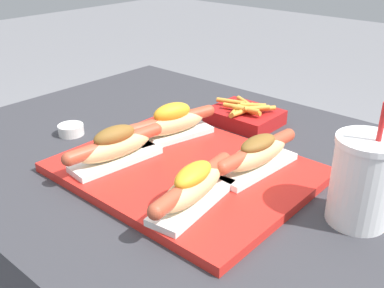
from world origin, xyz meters
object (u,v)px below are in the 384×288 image
Objects in this scene: hot_dog_0 at (115,146)px; hot_dog_1 at (193,187)px; hot_dog_2 at (172,123)px; sauce_bowl at (71,129)px; hot_dog_3 at (257,154)px; serving_tray at (185,170)px; fries_basket at (245,116)px; drink_cup at (363,180)px.

hot_dog_0 is 1.00× the size of hot_dog_1.
sauce_bowl is at bearing -152.07° from hot_dog_2.
hot_dog_1 is 1.02× the size of hot_dog_2.
hot_dog_1 reaches higher than hot_dog_3.
fries_basket is (-0.06, 0.28, 0.01)m from serving_tray.
hot_dog_3 is 0.27m from fries_basket.
drink_cup is (0.42, 0.15, 0.02)m from hot_dog_0.
hot_dog_3 is at bearing 34.89° from hot_dog_0.
serving_tray is 2.85× the size of fries_basket.
drink_cup is at bearing 9.66° from sauce_bowl.
hot_dog_1 is 0.27m from hot_dog_2.
hot_dog_2 is (-0.21, 0.17, 0.00)m from hot_dog_1.
hot_dog_2 is 3.73× the size of sauce_bowl.
hot_dog_1 is 3.80× the size of sauce_bowl.
sauce_bowl is (-0.32, -0.03, 0.00)m from serving_tray.
hot_dog_2 reaches higher than fries_basket.
hot_dog_3 is at bearing -0.24° from hot_dog_2.
hot_dog_0 is 1.39× the size of fries_basket.
drink_cup reaches higher than hot_dog_1.
serving_tray is 7.82× the size of sauce_bowl.
hot_dog_0 is at bearing -90.88° from hot_dog_2.
drink_cup is (0.42, -0.01, 0.02)m from hot_dog_2.
hot_dog_2 is 0.98× the size of hot_dog_3.
hot_dog_1 is 0.41m from fries_basket.
drink_cup is at bearing 37.80° from hot_dog_1.
hot_dog_2 is at bearing -103.18° from fries_basket.
serving_tray is 2.05× the size of hot_dog_0.
fries_basket is at bearing 76.82° from hot_dog_2.
hot_dog_0 is 0.21m from hot_dog_1.
hot_dog_2 reaches higher than hot_dog_3.
hot_dog_0 reaches higher than serving_tray.
serving_tray is 0.33m from drink_cup.
hot_dog_0 is at bearing -160.42° from drink_cup.
fries_basket reaches higher than serving_tray.
sauce_bowl is at bearing -173.92° from serving_tray.
hot_dog_2 is at bearing 143.95° from serving_tray.
serving_tray is 2.21× the size of drink_cup.
hot_dog_3 is 0.20m from drink_cup.
fries_basket is at bearing 102.18° from serving_tray.
serving_tray is 2.06× the size of hot_dog_1.
drink_cup reaches higher than sauce_bowl.
hot_dog_2 is at bearing 140.86° from hot_dog_1.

